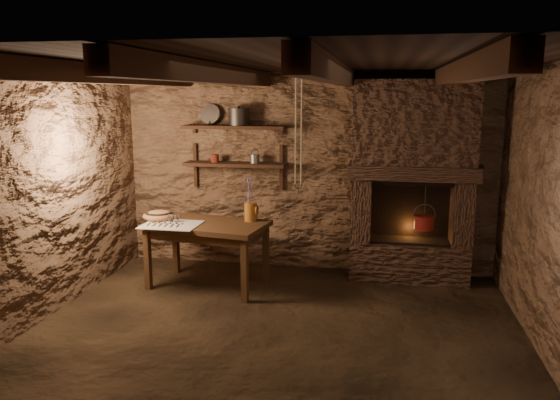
% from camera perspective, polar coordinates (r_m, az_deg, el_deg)
% --- Properties ---
extents(floor, '(4.50, 4.50, 0.00)m').
position_cam_1_polar(floor, '(5.10, -0.61, -13.82)').
color(floor, black).
rests_on(floor, ground).
extents(back_wall, '(4.50, 0.04, 2.40)m').
position_cam_1_polar(back_wall, '(6.67, 2.73, 2.90)').
color(back_wall, '#4C3324').
rests_on(back_wall, floor).
extents(front_wall, '(4.50, 0.04, 2.40)m').
position_cam_1_polar(front_wall, '(2.85, -8.60, -8.43)').
color(front_wall, '#4C3324').
rests_on(front_wall, floor).
extents(left_wall, '(0.04, 4.00, 2.40)m').
position_cam_1_polar(left_wall, '(5.61, -23.81, 0.40)').
color(left_wall, '#4C3324').
rests_on(left_wall, floor).
extents(right_wall, '(0.04, 4.00, 2.40)m').
position_cam_1_polar(right_wall, '(4.82, 26.59, -1.43)').
color(right_wall, '#4C3324').
rests_on(right_wall, floor).
extents(ceiling, '(4.50, 4.00, 0.04)m').
position_cam_1_polar(ceiling, '(4.63, -0.67, 14.21)').
color(ceiling, black).
rests_on(ceiling, back_wall).
extents(beam_far_left, '(0.14, 3.95, 0.16)m').
position_cam_1_polar(beam_far_left, '(5.14, -17.71, 12.39)').
color(beam_far_left, black).
rests_on(beam_far_left, ceiling).
extents(beam_mid_left, '(0.14, 3.95, 0.16)m').
position_cam_1_polar(beam_mid_left, '(4.75, -6.74, 12.97)').
color(beam_mid_left, black).
rests_on(beam_mid_left, ceiling).
extents(beam_mid_right, '(0.14, 3.95, 0.16)m').
position_cam_1_polar(beam_mid_right, '(4.56, 5.68, 13.08)').
color(beam_mid_right, black).
rests_on(beam_mid_right, ceiling).
extents(beam_far_right, '(0.14, 3.95, 0.16)m').
position_cam_1_polar(beam_far_right, '(4.58, 18.56, 12.56)').
color(beam_far_right, black).
rests_on(beam_far_right, ceiling).
extents(shelf_lower, '(1.25, 0.30, 0.04)m').
position_cam_1_polar(shelf_lower, '(6.67, -4.72, 3.74)').
color(shelf_lower, black).
rests_on(shelf_lower, back_wall).
extents(shelf_upper, '(1.25, 0.30, 0.04)m').
position_cam_1_polar(shelf_upper, '(6.62, -4.78, 7.61)').
color(shelf_upper, black).
rests_on(shelf_upper, back_wall).
extents(hearth, '(1.43, 0.51, 2.30)m').
position_cam_1_polar(hearth, '(6.38, 13.64, 2.47)').
color(hearth, '#3B261D').
rests_on(hearth, floor).
extents(work_table, '(1.39, 0.93, 0.74)m').
position_cam_1_polar(work_table, '(6.19, -7.58, -5.44)').
color(work_table, '#382313').
rests_on(work_table, floor).
extents(linen_cloth, '(0.61, 0.50, 0.01)m').
position_cam_1_polar(linen_cloth, '(6.05, -11.30, -2.55)').
color(linen_cloth, beige).
rests_on(linen_cloth, work_table).
extents(pewter_cutlery_row, '(0.51, 0.20, 0.01)m').
position_cam_1_polar(pewter_cutlery_row, '(6.03, -11.38, -2.50)').
color(pewter_cutlery_row, gray).
rests_on(pewter_cutlery_row, linen_cloth).
extents(drinking_glasses, '(0.20, 0.06, 0.08)m').
position_cam_1_polar(drinking_glasses, '(6.14, -10.74, -1.91)').
color(drinking_glasses, white).
rests_on(drinking_glasses, linen_cloth).
extents(stoneware_jug, '(0.16, 0.15, 0.49)m').
position_cam_1_polar(stoneware_jug, '(6.09, -3.07, -0.29)').
color(stoneware_jug, '#A05E1E').
rests_on(stoneware_jug, work_table).
extents(wooden_bowl, '(0.43, 0.43, 0.13)m').
position_cam_1_polar(wooden_bowl, '(6.33, -12.55, -1.63)').
color(wooden_bowl, '#A66F48').
rests_on(wooden_bowl, work_table).
extents(iron_stockpot, '(0.30, 0.30, 0.18)m').
position_cam_1_polar(iron_stockpot, '(6.60, -4.33, 8.58)').
color(iron_stockpot, '#282624').
rests_on(iron_stockpot, shelf_upper).
extents(tin_pan, '(0.27, 0.15, 0.25)m').
position_cam_1_polar(tin_pan, '(6.81, -7.27, 8.88)').
color(tin_pan, gray).
rests_on(tin_pan, shelf_upper).
extents(small_kettle, '(0.19, 0.17, 0.16)m').
position_cam_1_polar(small_kettle, '(6.60, -2.65, 4.33)').
color(small_kettle, gray).
rests_on(small_kettle, shelf_lower).
extents(rusty_tin, '(0.11, 0.11, 0.10)m').
position_cam_1_polar(rusty_tin, '(6.73, -6.81, 4.36)').
color(rusty_tin, '#541710').
rests_on(rusty_tin, shelf_lower).
extents(red_pot, '(0.28, 0.28, 0.54)m').
position_cam_1_polar(red_pot, '(6.44, 14.82, -2.20)').
color(red_pot, maroon).
rests_on(red_pot, hearth).
extents(hanging_ropes, '(0.08, 0.08, 1.20)m').
position_cam_1_polar(hanging_ropes, '(5.66, 1.95, 7.56)').
color(hanging_ropes, '#C5B78B').
rests_on(hanging_ropes, ceiling).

